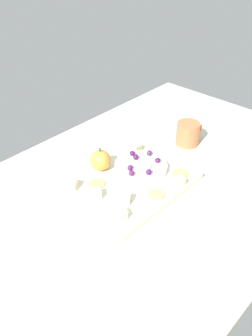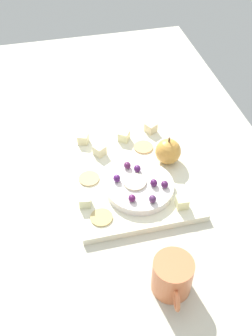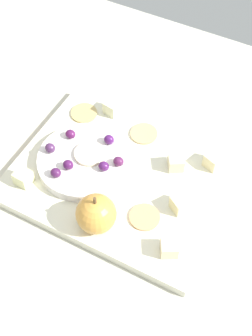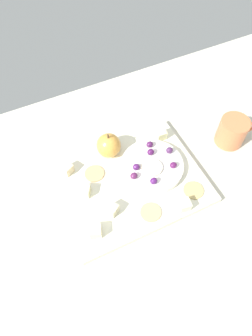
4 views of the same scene
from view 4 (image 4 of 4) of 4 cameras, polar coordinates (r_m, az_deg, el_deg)
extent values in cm
cube|color=beige|center=(79.36, 0.08, -6.51)|extent=(149.10, 85.72, 4.19)
cube|color=silver|center=(78.70, 0.67, -2.80)|extent=(36.90, 28.99, 1.83)
cylinder|color=white|center=(79.44, 4.91, 0.34)|extent=(16.34, 16.34, 1.92)
sphere|color=gold|center=(80.34, -3.28, 4.27)|extent=(6.51, 6.51, 6.51)
cylinder|color=brown|center=(77.31, -3.41, 6.00)|extent=(0.50, 0.50, 1.20)
cube|color=beige|center=(79.76, -11.07, -0.15)|extent=(3.61, 3.61, 2.66)
cube|color=beige|center=(75.64, -7.84, -4.33)|extent=(3.67, 3.67, 2.66)
cube|color=beige|center=(74.55, 10.95, -6.85)|extent=(3.07, 3.07, 2.66)
cube|color=beige|center=(70.88, -5.75, -11.81)|extent=(3.39, 3.39, 2.66)
cube|color=beige|center=(72.79, -2.68, -7.78)|extent=(3.67, 3.67, 2.66)
cube|color=beige|center=(85.58, 6.59, 6.32)|extent=(2.81, 2.81, 2.66)
cylinder|color=tan|center=(73.87, 4.68, -8.31)|extent=(5.09, 5.09, 0.40)
cylinder|color=tan|center=(79.25, -5.97, -1.06)|extent=(5.09, 5.09, 0.40)
cylinder|color=tan|center=(78.21, 12.60, -4.12)|extent=(5.09, 5.09, 0.40)
ellipsoid|color=#57204D|center=(75.51, 1.50, -1.48)|extent=(1.86, 1.67, 1.65)
ellipsoid|color=#4A174E|center=(79.76, 4.67, 3.02)|extent=(1.86, 1.67, 1.74)
ellipsoid|color=#481A4A|center=(81.32, 4.50, 4.46)|extent=(1.86, 1.67, 1.63)
ellipsoid|color=#4C2853|center=(80.63, 8.19, 3.32)|extent=(1.86, 1.67, 1.76)
ellipsoid|color=#4C1A5E|center=(74.98, 5.25, -2.43)|extent=(1.86, 1.67, 1.76)
ellipsoid|color=#4C1B5A|center=(76.90, 1.95, 0.19)|extent=(1.86, 1.67, 1.71)
ellipsoid|color=#53184C|center=(78.20, 8.91, 0.55)|extent=(1.86, 1.67, 1.57)
cylinder|color=beige|center=(77.72, 4.92, 0.10)|extent=(5.42, 5.42, 0.60)
cylinder|color=#D57346|center=(89.47, 19.33, 6.50)|extent=(7.93, 7.93, 8.13)
torus|color=#D57346|center=(92.08, 22.10, 7.07)|extent=(4.08, 1.44, 4.00)
camera|label=1|loc=(0.54, -125.17, -41.08)|focal=40.03mm
camera|label=2|loc=(0.89, 70.13, 32.30)|focal=42.98mm
camera|label=3|loc=(0.77, -45.42, 46.68)|focal=50.10mm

